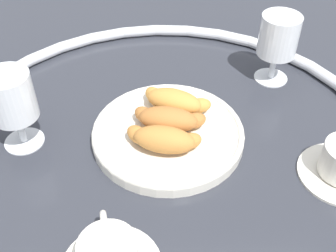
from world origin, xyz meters
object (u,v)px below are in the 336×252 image
Objects in this scene: pastry_plate at (168,133)px; juice_glass_right at (11,98)px; croissant_small at (168,119)px; juice_glass_left at (278,38)px; croissant_extra at (175,101)px; croissant_large at (162,139)px.

juice_glass_right is (-0.25, 0.01, 0.08)m from pastry_plate.
croissant_small is 0.95× the size of juice_glass_left.
pastry_plate is 2.09× the size of croissant_extra.
pastry_plate is 0.26m from juice_glass_right.
pastry_plate is 0.06m from croissant_extra.
juice_glass_left is 0.50m from juice_glass_right.
croissant_small is (0.00, 0.00, 0.03)m from pastry_plate.
croissant_small is at bearing -1.06° from juice_glass_right.
juice_glass_right is at bearing 178.22° from pastry_plate.
juice_glass_right is at bearing -161.27° from juice_glass_left.
croissant_small is 0.05m from croissant_extra.
croissant_small is (0.01, 0.05, 0.00)m from croissant_large.
pastry_plate is at bearing -1.78° from juice_glass_right.
juice_glass_left is (0.22, 0.17, 0.08)m from pastry_plate.
juice_glass_left is at bearing 42.09° from croissant_large.
croissant_extra is 0.24m from juice_glass_left.
croissant_large is 0.05m from croissant_small.
croissant_extra is 0.27m from juice_glass_right.
pastry_plate is 1.87× the size of juice_glass_left.
croissant_large is 0.32m from juice_glass_left.
juice_glass_left is at bearing 18.73° from juice_glass_right.
croissant_extra is at bearing 9.33° from juice_glass_right.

